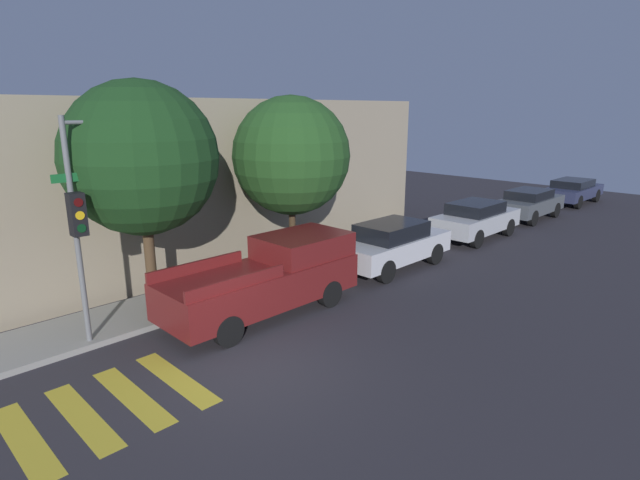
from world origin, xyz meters
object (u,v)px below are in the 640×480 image
(sedan_far_end, at_px, (529,203))
(traffic_light_pole, at_px, (93,196))
(sedan_middle, at_px, (476,219))
(tree_midblock, at_px, (291,156))
(pickup_truck, at_px, (270,276))
(tree_near_corner, at_px, (141,159))
(sedan_near_corner, at_px, (393,244))
(sedan_tail_of_row, at_px, (573,190))

(sedan_far_end, bearing_deg, traffic_light_pole, 176.32)
(sedan_middle, xyz_separation_m, tree_midblock, (-8.29, 1.94, 2.95))
(traffic_light_pole, bearing_deg, pickup_truck, -18.82)
(sedan_far_end, xyz_separation_m, tree_near_corner, (-18.27, 1.94, 3.22))
(sedan_far_end, bearing_deg, sedan_near_corner, 180.00)
(traffic_light_pole, xyz_separation_m, pickup_truck, (3.72, -1.27, -2.39))
(traffic_light_pole, xyz_separation_m, tree_midblock, (6.25, 0.67, 0.40))
(tree_near_corner, height_order, tree_midblock, tree_near_corner)
(traffic_light_pole, relative_size, sedan_near_corner, 1.15)
(tree_near_corner, bearing_deg, traffic_light_pole, -155.24)
(tree_midblock, bearing_deg, pickup_truck, -142.50)
(tree_near_corner, xyz_separation_m, tree_midblock, (4.79, 0.00, -0.24))
(sedan_tail_of_row, bearing_deg, sedan_far_end, -180.00)
(sedan_near_corner, height_order, tree_midblock, tree_midblock)
(sedan_far_end, height_order, tree_near_corner, tree_near_corner)
(pickup_truck, bearing_deg, traffic_light_pole, 161.18)
(pickup_truck, xyz_separation_m, sedan_far_end, (16.00, 0.00, -0.18))
(pickup_truck, relative_size, sedan_tail_of_row, 1.14)
(traffic_light_pole, bearing_deg, tree_near_corner, 24.76)
(tree_midblock, bearing_deg, sedan_far_end, -8.19)
(pickup_truck, height_order, tree_near_corner, tree_near_corner)
(pickup_truck, bearing_deg, sedan_tail_of_row, 0.00)
(sedan_near_corner, bearing_deg, sedan_middle, -0.00)
(traffic_light_pole, height_order, sedan_middle, traffic_light_pole)
(traffic_light_pole, relative_size, tree_near_corner, 0.86)
(sedan_far_end, xyz_separation_m, sedan_tail_of_row, (5.81, 0.00, -0.03))
(sedan_far_end, distance_m, tree_midblock, 13.94)
(pickup_truck, distance_m, tree_near_corner, 4.26)
(pickup_truck, bearing_deg, tree_midblock, 37.50)
(sedan_middle, bearing_deg, tree_midblock, 166.83)
(traffic_light_pole, bearing_deg, sedan_middle, -4.99)
(sedan_far_end, distance_m, tree_near_corner, 18.65)
(sedan_far_end, bearing_deg, pickup_truck, 180.00)
(traffic_light_pole, bearing_deg, sedan_near_corner, -8.06)
(sedan_tail_of_row, relative_size, tree_near_corner, 0.79)
(sedan_near_corner, bearing_deg, tree_near_corner, 165.50)
(sedan_middle, relative_size, sedan_far_end, 1.01)
(sedan_middle, height_order, sedan_tail_of_row, sedan_middle)
(sedan_far_end, height_order, sedan_tail_of_row, sedan_far_end)
(traffic_light_pole, distance_m, tree_near_corner, 1.73)
(pickup_truck, distance_m, sedan_middle, 10.81)
(sedan_tail_of_row, height_order, tree_near_corner, tree_near_corner)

